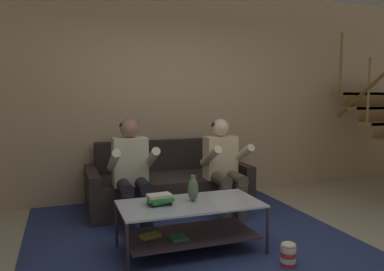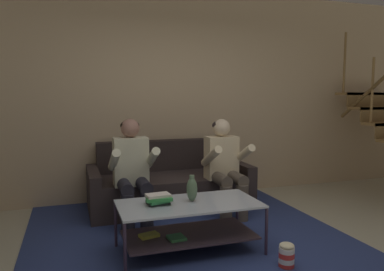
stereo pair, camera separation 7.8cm
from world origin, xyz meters
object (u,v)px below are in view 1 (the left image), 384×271
person_seated_left (132,168)px  popcorn_tub (288,254)px  book_stack (160,199)px  vase (193,189)px  person_seated_right (224,163)px  coffee_table (189,219)px  couch (167,186)px

person_seated_left → popcorn_tub: person_seated_left is taller
book_stack → popcorn_tub: book_stack is taller
vase → popcorn_tub: vase is taller
popcorn_tub → book_stack: bearing=147.5°
person_seated_right → coffee_table: bearing=-130.2°
couch → vase: size_ratio=8.20×
vase → book_stack: vase is taller
person_seated_left → vase: person_seated_left is taller
couch → coffee_table: 1.43m
person_seated_right → coffee_table: 1.19m
vase → popcorn_tub: size_ratio=1.14×
book_stack → popcorn_tub: size_ratio=1.14×
couch → person_seated_right: bearing=-44.2°
couch → person_seated_right: size_ratio=1.75×
coffee_table → vase: size_ratio=5.24×
book_stack → couch: bearing=71.6°
person_seated_right → couch: bearing=135.8°
vase → book_stack: bearing=-179.6°
couch → person_seated_left: 0.85m
couch → person_seated_left: size_ratio=1.71×
person_seated_left → popcorn_tub: size_ratio=5.47×
person_seated_right → book_stack: person_seated_right is taller
coffee_table → popcorn_tub: coffee_table is taller
couch → book_stack: (-0.46, -1.37, 0.23)m
coffee_table → couch: bearing=82.4°
book_stack → coffee_table: bearing=-9.2°
couch → popcorn_tub: 2.05m
vase → person_seated_right: bearing=50.4°
person_seated_left → vase: size_ratio=4.79×
book_stack → popcorn_tub: (0.95, -0.61, -0.40)m
person_seated_right → vase: (-0.69, -0.83, -0.05)m
person_seated_left → person_seated_right: size_ratio=1.02×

